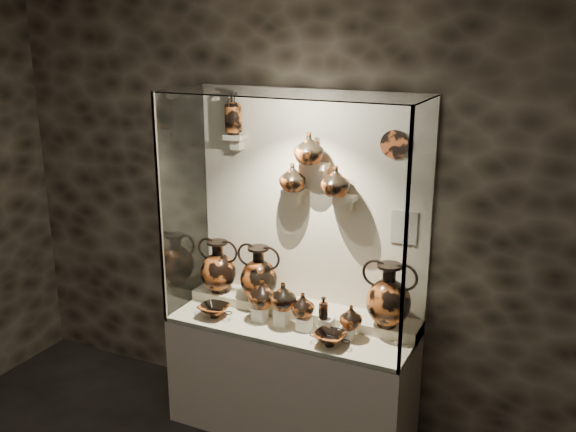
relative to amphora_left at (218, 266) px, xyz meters
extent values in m
cube|color=black|center=(0.66, 0.19, 0.50)|extent=(5.00, 0.02, 3.20)
cube|color=beige|center=(0.66, -0.13, -0.70)|extent=(1.70, 0.60, 0.80)
cube|color=beige|center=(0.66, -0.13, -0.28)|extent=(1.68, 0.58, 0.03)
cube|color=beige|center=(0.66, 0.04, -0.25)|extent=(1.70, 0.25, 0.10)
cube|color=beige|center=(0.66, 0.18, 0.50)|extent=(1.70, 0.03, 1.60)
cube|color=white|center=(0.66, -0.43, 0.50)|extent=(1.70, 0.01, 1.60)
cube|color=white|center=(-0.19, -0.13, 0.50)|extent=(0.01, 0.60, 1.60)
cube|color=white|center=(1.51, -0.13, 0.50)|extent=(0.01, 0.60, 1.60)
cube|color=white|center=(0.66, -0.13, 1.30)|extent=(1.70, 0.60, 0.01)
cube|color=gray|center=(-0.18, -0.42, 0.50)|extent=(0.02, 0.02, 1.60)
cube|color=gray|center=(1.50, -0.42, 0.50)|extent=(0.02, 0.02, 1.60)
cube|color=silver|center=(0.44, -0.18, -0.22)|extent=(0.09, 0.09, 0.10)
cube|color=silver|center=(0.61, -0.18, -0.20)|extent=(0.09, 0.09, 0.13)
cube|color=silver|center=(0.78, -0.18, -0.22)|extent=(0.09, 0.09, 0.09)
cube|color=silver|center=(0.94, -0.18, -0.21)|extent=(0.09, 0.09, 0.12)
cube|color=silver|center=(1.08, -0.18, -0.23)|extent=(0.09, 0.09, 0.08)
cube|color=beige|center=(0.11, 0.11, 0.95)|extent=(0.14, 0.12, 0.04)
cube|color=beige|center=(0.56, 0.11, 0.60)|extent=(0.14, 0.12, 0.04)
cube|color=beige|center=(0.76, 0.11, 0.80)|extent=(0.10, 0.12, 0.04)
cube|color=beige|center=(0.94, 0.11, 0.60)|extent=(0.14, 0.12, 0.04)
imported|color=#9E4B1E|center=(0.46, -0.17, -0.07)|extent=(0.22, 0.22, 0.20)
imported|color=#A94B1D|center=(0.63, -0.20, -0.04)|extent=(0.22, 0.22, 0.19)
imported|color=#9E4B1E|center=(0.76, -0.17, -0.09)|extent=(0.19, 0.19, 0.17)
imported|color=#9E4B1E|center=(1.10, -0.17, -0.11)|extent=(0.18, 0.18, 0.15)
imported|color=#A94B1D|center=(0.57, 0.07, 0.71)|extent=(0.23, 0.23, 0.19)
imported|color=#A94B1D|center=(0.70, 0.06, 0.92)|extent=(0.25, 0.25, 0.21)
imported|color=#A94B1D|center=(0.89, 0.06, 0.72)|extent=(0.20, 0.20, 0.20)
cylinder|color=#BF5325|center=(1.25, 0.16, 0.98)|extent=(0.18, 0.02, 0.18)
cube|color=beige|center=(1.33, 0.16, 0.43)|extent=(0.17, 0.01, 0.22)
camera|label=1|loc=(2.36, -3.77, 1.70)|focal=40.00mm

